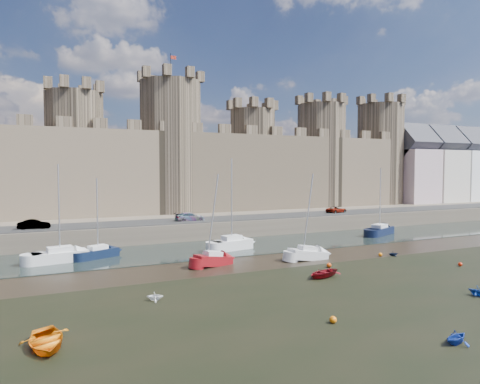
{
  "coord_description": "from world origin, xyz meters",
  "views": [
    {
      "loc": [
        -18.62,
        -26.31,
        10.05
      ],
      "look_at": [
        3.51,
        22.0,
        7.27
      ],
      "focal_mm": 32.0,
      "sensor_mm": 36.0,
      "label": 1
    }
  ],
  "objects_px": {
    "sailboat_4": "(213,259)",
    "sailboat_5": "(308,253)",
    "sailboat_2": "(232,243)",
    "sailboat_3": "(380,230)",
    "dinghy_1": "(456,337)",
    "dinghy_0": "(46,342)",
    "car_1": "(34,224)",
    "car_2": "(190,217)",
    "sailboat_1": "(98,252)",
    "sailboat_0": "(60,255)",
    "car_3": "(336,210)"
  },
  "relations": [
    {
      "from": "sailboat_4",
      "to": "sailboat_5",
      "type": "xyz_separation_m",
      "value": [
        10.71,
        -1.59,
        -0.01
      ]
    },
    {
      "from": "sailboat_2",
      "to": "sailboat_4",
      "type": "height_order",
      "value": "sailboat_2"
    },
    {
      "from": "sailboat_3",
      "to": "dinghy_1",
      "type": "relative_size",
      "value": 6.28
    },
    {
      "from": "sailboat_5",
      "to": "dinghy_0",
      "type": "relative_size",
      "value": 2.49
    },
    {
      "from": "dinghy_1",
      "to": "sailboat_5",
      "type": "bearing_deg",
      "value": -18.27
    },
    {
      "from": "car_1",
      "to": "dinghy_0",
      "type": "bearing_deg",
      "value": -169.91
    },
    {
      "from": "car_2",
      "to": "dinghy_0",
      "type": "xyz_separation_m",
      "value": [
        -19.43,
        -33.97,
        -2.74
      ]
    },
    {
      "from": "dinghy_0",
      "to": "dinghy_1",
      "type": "distance_m",
      "value": 23.34
    },
    {
      "from": "car_2",
      "to": "dinghy_1",
      "type": "relative_size",
      "value": 2.7
    },
    {
      "from": "sailboat_3",
      "to": "dinghy_0",
      "type": "xyz_separation_m",
      "value": [
        -46.74,
        -24.4,
        -0.39
      ]
    },
    {
      "from": "sailboat_2",
      "to": "sailboat_5",
      "type": "height_order",
      "value": "sailboat_2"
    },
    {
      "from": "car_1",
      "to": "dinghy_0",
      "type": "distance_m",
      "value": 33.95
    },
    {
      "from": "car_2",
      "to": "sailboat_5",
      "type": "bearing_deg",
      "value": -160.82
    },
    {
      "from": "sailboat_1",
      "to": "car_2",
      "type": "bearing_deg",
      "value": 10.01
    },
    {
      "from": "sailboat_1",
      "to": "sailboat_4",
      "type": "relative_size",
      "value": 0.94
    },
    {
      "from": "car_1",
      "to": "dinghy_0",
      "type": "xyz_separation_m",
      "value": [
        1.2,
        -33.82,
        -2.72
      ]
    },
    {
      "from": "sailboat_1",
      "to": "sailboat_2",
      "type": "xyz_separation_m",
      "value": [
        15.72,
        -1.79,
        0.14
      ]
    },
    {
      "from": "car_1",
      "to": "sailboat_2",
      "type": "xyz_separation_m",
      "value": [
        22.37,
        -11.25,
        -2.24
      ]
    },
    {
      "from": "sailboat_3",
      "to": "sailboat_5",
      "type": "distance_m",
      "value": 22.56
    },
    {
      "from": "dinghy_1",
      "to": "dinghy_0",
      "type": "bearing_deg",
      "value": 61.41
    },
    {
      "from": "dinghy_1",
      "to": "sailboat_0",
      "type": "bearing_deg",
      "value": 25.8
    },
    {
      "from": "car_2",
      "to": "car_3",
      "type": "distance_m",
      "value": 26.8
    },
    {
      "from": "car_2",
      "to": "dinghy_1",
      "type": "bearing_deg",
      "value": -178.19
    },
    {
      "from": "sailboat_2",
      "to": "sailboat_4",
      "type": "bearing_deg",
      "value": -138.42
    },
    {
      "from": "sailboat_4",
      "to": "sailboat_5",
      "type": "distance_m",
      "value": 10.83
    },
    {
      "from": "dinghy_0",
      "to": "sailboat_4",
      "type": "bearing_deg",
      "value": 38.84
    },
    {
      "from": "sailboat_1",
      "to": "car_1",
      "type": "bearing_deg",
      "value": 100.61
    },
    {
      "from": "car_3",
      "to": "sailboat_0",
      "type": "xyz_separation_m",
      "value": [
        -44.75,
        -10.64,
        -2.24
      ]
    },
    {
      "from": "car_3",
      "to": "sailboat_3",
      "type": "distance_m",
      "value": 10.28
    },
    {
      "from": "sailboat_1",
      "to": "dinghy_1",
      "type": "xyz_separation_m",
      "value": [
        16.01,
        -33.54,
        -0.31
      ]
    },
    {
      "from": "dinghy_1",
      "to": "car_1",
      "type": "bearing_deg",
      "value": 22.35
    },
    {
      "from": "sailboat_1",
      "to": "sailboat_5",
      "type": "xyz_separation_m",
      "value": [
        21.28,
        -10.38,
        -0.03
      ]
    },
    {
      "from": "sailboat_0",
      "to": "sailboat_4",
      "type": "xyz_separation_m",
      "value": [
        14.55,
        -8.21,
        -0.1
      ]
    },
    {
      "from": "sailboat_0",
      "to": "dinghy_0",
      "type": "height_order",
      "value": "sailboat_0"
    },
    {
      "from": "sailboat_3",
      "to": "sailboat_4",
      "type": "bearing_deg",
      "value": 172.56
    },
    {
      "from": "sailboat_3",
      "to": "car_1",
      "type": "bearing_deg",
      "value": 145.41
    },
    {
      "from": "dinghy_0",
      "to": "dinghy_1",
      "type": "xyz_separation_m",
      "value": [
        21.46,
        -9.18,
        0.03
      ]
    },
    {
      "from": "sailboat_5",
      "to": "dinghy_0",
      "type": "height_order",
      "value": "sailboat_5"
    },
    {
      "from": "sailboat_1",
      "to": "sailboat_4",
      "type": "bearing_deg",
      "value": -64.25
    },
    {
      "from": "sailboat_5",
      "to": "dinghy_1",
      "type": "distance_m",
      "value": 23.75
    },
    {
      "from": "sailboat_1",
      "to": "sailboat_3",
      "type": "bearing_deg",
      "value": -24.45
    },
    {
      "from": "car_1",
      "to": "car_3",
      "type": "bearing_deg",
      "value": -81.21
    },
    {
      "from": "sailboat_3",
      "to": "sailboat_4",
      "type": "xyz_separation_m",
      "value": [
        -30.72,
        -8.83,
        -0.07
      ]
    },
    {
      "from": "car_2",
      "to": "sailboat_4",
      "type": "height_order",
      "value": "sailboat_4"
    },
    {
      "from": "car_3",
      "to": "dinghy_0",
      "type": "height_order",
      "value": "car_3"
    },
    {
      "from": "sailboat_4",
      "to": "dinghy_1",
      "type": "distance_m",
      "value": 25.34
    },
    {
      "from": "sailboat_3",
      "to": "dinghy_1",
      "type": "height_order",
      "value": "sailboat_3"
    },
    {
      "from": "car_3",
      "to": "dinghy_1",
      "type": "distance_m",
      "value": 50.21
    },
    {
      "from": "car_2",
      "to": "car_3",
      "type": "xyz_separation_m",
      "value": [
        26.79,
        0.45,
        -0.07
      ]
    },
    {
      "from": "sailboat_3",
      "to": "dinghy_0",
      "type": "relative_size",
      "value": 2.64
    }
  ]
}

